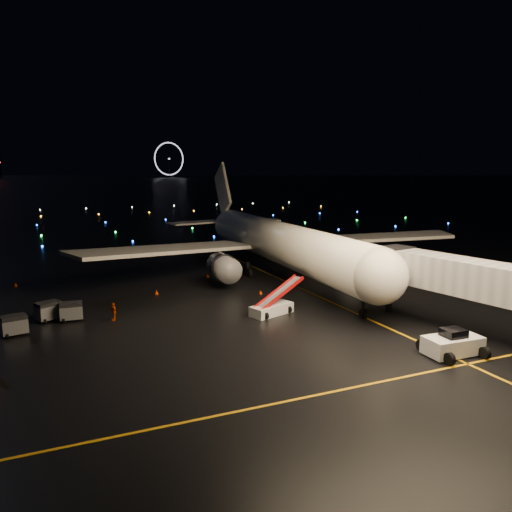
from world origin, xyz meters
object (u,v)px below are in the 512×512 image
(crew_c, at_px, (113,311))
(baggage_cart_1, at_px, (48,311))
(pushback_tug, at_px, (453,342))
(baggage_cart_0, at_px, (71,311))
(belt_loader, at_px, (272,299))
(airliner, at_px, (270,218))
(baggage_cart_2, at_px, (14,325))

(crew_c, bearing_deg, baggage_cart_1, -127.06)
(pushback_tug, height_order, baggage_cart_0, pushback_tug)
(belt_loader, distance_m, baggage_cart_0, 19.03)
(pushback_tug, bearing_deg, airliner, 92.24)
(baggage_cart_0, distance_m, baggage_cart_2, 5.40)
(airliner, relative_size, belt_loader, 8.12)
(baggage_cart_0, relative_size, baggage_cart_1, 0.97)
(belt_loader, height_order, crew_c, belt_loader)
(airliner, distance_m, pushback_tug, 34.21)
(crew_c, height_order, baggage_cart_1, baggage_cart_1)
(baggage_cart_1, bearing_deg, airliner, -1.62)
(belt_loader, relative_size, baggage_cart_1, 3.12)
(crew_c, bearing_deg, pushback_tug, 34.94)
(airliner, bearing_deg, baggage_cart_0, -152.27)
(baggage_cart_0, bearing_deg, baggage_cart_2, -148.63)
(pushback_tug, relative_size, baggage_cart_2, 2.14)
(baggage_cart_2, bearing_deg, pushback_tug, -43.95)
(pushback_tug, height_order, belt_loader, belt_loader)
(baggage_cart_0, relative_size, baggage_cart_2, 1.00)
(baggage_cart_1, bearing_deg, pushback_tug, -61.78)
(pushback_tug, xyz_separation_m, crew_c, (-22.60, 19.49, -0.18))
(airliner, height_order, baggage_cart_1, airliner)
(crew_c, bearing_deg, baggage_cart_2, -97.62)
(belt_loader, height_order, baggage_cart_0, belt_loader)
(belt_loader, bearing_deg, baggage_cart_2, 152.61)
(baggage_cart_0, xyz_separation_m, baggage_cart_1, (-1.96, 0.80, 0.03))
(airliner, height_order, baggage_cart_0, airliner)
(belt_loader, bearing_deg, baggage_cart_0, 142.97)
(baggage_cart_2, bearing_deg, baggage_cart_1, 36.89)
(airliner, distance_m, baggage_cart_0, 30.08)
(crew_c, height_order, baggage_cart_2, baggage_cart_2)
(pushback_tug, bearing_deg, belt_loader, 120.73)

